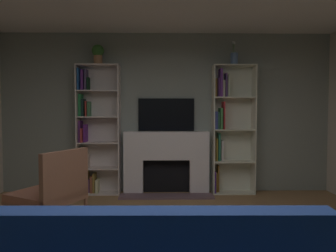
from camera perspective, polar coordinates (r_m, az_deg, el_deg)
The scene contains 8 objects.
wall_back_accent at distance 5.54m, azimuth -0.32°, elevation 2.36°, with size 5.80×0.06×2.74m, color gray.
fireplace at distance 5.44m, azimuth -0.30°, elevation -6.17°, with size 1.54×0.55×1.06m.
tv at distance 5.48m, azimuth -0.32°, elevation 2.04°, with size 0.96×0.06×0.56m, color black.
bookshelf_left at distance 5.54m, azimuth -13.14°, elevation -1.26°, with size 0.71×0.30×2.18m.
bookshelf_right at distance 5.53m, azimuth 10.73°, elevation -0.22°, with size 0.71×0.30×2.18m.
potted_plant at distance 5.55m, azimuth -12.48°, elevation 12.66°, with size 0.20×0.20×0.33m.
vase_with_flowers at distance 5.56m, azimuth 11.80°, elevation 11.87°, with size 0.12×0.12×0.40m.
armchair at distance 3.84m, azimuth -20.14°, elevation -10.96°, with size 0.87×0.88×0.98m.
Camera 1 is at (-0.06, -2.56, 1.42)m, focal length 33.88 mm.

